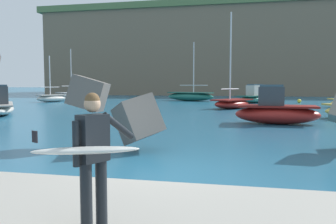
# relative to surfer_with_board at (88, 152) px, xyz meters

# --- Properties ---
(ground_plane) EXTENTS (400.00, 400.00, 0.00)m
(ground_plane) POSITION_rel_surfer_with_board_xyz_m (-0.04, 4.28, -1.28)
(ground_plane) COLOR #235B7A
(breakwater_jetty) EXTENTS (32.83, 5.34, 3.55)m
(breakwater_jetty) POSITION_rel_surfer_with_board_xyz_m (4.20, 7.12, 0.06)
(breakwater_jetty) COLOR slate
(breakwater_jetty) RESTS_ON ground
(surfer_with_board) EXTENTS (2.01, 1.55, 1.78)m
(surfer_with_board) POSITION_rel_surfer_with_board_xyz_m (0.00, 0.00, 0.00)
(surfer_with_board) COLOR black
(surfer_with_board) RESTS_ON walkway_path
(boat_near_centre) EXTENTS (5.16, 6.23, 2.10)m
(boat_near_centre) POSITION_rel_surfer_with_board_xyz_m (3.50, 36.37, -0.63)
(boat_near_centre) COLOR #1E6656
(boat_near_centre) RESTS_ON ground
(boat_near_right) EXTENTS (3.18, 4.33, 5.44)m
(boat_near_right) POSITION_rel_surfer_with_board_xyz_m (-20.16, 33.37, -0.78)
(boat_near_right) COLOR beige
(boat_near_right) RESTS_ON ground
(boat_mid_left) EXTENTS (5.08, 6.00, 2.08)m
(boat_mid_left) POSITION_rel_surfer_with_board_xyz_m (-14.69, 17.31, -0.65)
(boat_mid_left) COLOR beige
(boat_mid_left) RESTS_ON ground
(boat_mid_centre) EXTENTS (3.96, 4.57, 8.18)m
(boat_mid_centre) POSITION_rel_surfer_with_board_xyz_m (1.03, 26.46, -0.78)
(boat_mid_centre) COLOR maroon
(boat_mid_centre) RESTS_ON ground
(boat_far_left) EXTENTS (6.55, 3.57, 7.30)m
(boat_far_left) POSITION_rel_surfer_with_board_xyz_m (-4.51, 39.25, -0.68)
(boat_far_left) COLOR #1E6656
(boat_far_left) RESTS_ON ground
(boat_far_centre) EXTENTS (4.05, 5.86, 7.12)m
(boat_far_centre) POSITION_rel_surfer_with_board_xyz_m (-21.95, 42.16, -0.74)
(boat_far_centre) COLOR white
(boat_far_centre) RESTS_ON ground
(boat_far_right) EXTENTS (4.44, 2.02, 2.09)m
(boat_far_right) POSITION_rel_surfer_with_board_xyz_m (3.65, 15.20, -0.59)
(boat_far_right) COLOR maroon
(boat_far_right) RESTS_ON ground
(mooring_buoy_inner) EXTENTS (0.44, 0.44, 0.44)m
(mooring_buoy_inner) POSITION_rel_surfer_with_board_xyz_m (8.19, 37.08, -1.06)
(mooring_buoy_inner) COLOR yellow
(mooring_buoy_inner) RESTS_ON ground
(mooring_buoy_middle) EXTENTS (0.44, 0.44, 0.44)m
(mooring_buoy_middle) POSITION_rel_surfer_with_board_xyz_m (6.36, 42.16, -1.06)
(mooring_buoy_middle) COLOR #E54C1E
(mooring_buoy_middle) RESTS_ON ground
(headland_bluff) EXTENTS (105.00, 36.26, 17.33)m
(headland_bluff) POSITION_rel_surfer_with_board_xyz_m (14.67, 76.43, 7.41)
(headland_bluff) COLOR #756651
(headland_bluff) RESTS_ON ground
(station_building_west) EXTENTS (7.23, 5.91, 5.35)m
(station_building_west) POSITION_rel_surfer_with_board_xyz_m (-7.04, 80.36, 18.74)
(station_building_west) COLOR #B2ADA3
(station_building_west) RESTS_ON headland_bluff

